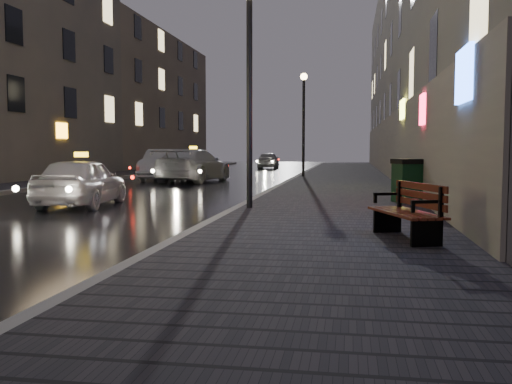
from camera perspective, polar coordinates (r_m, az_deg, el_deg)
ground at (r=8.79m, az=-19.81°, el=-6.26°), size 120.00×120.00×0.00m
sidewalk at (r=28.57m, az=8.68°, el=1.31°), size 4.60×58.00×0.15m
curb at (r=28.70m, az=3.89°, el=1.36°), size 0.20×58.00×0.15m
sidewalk_far at (r=31.37m, az=-15.01°, el=1.48°), size 2.40×58.00×0.15m
curb_far at (r=30.85m, az=-12.81°, el=1.47°), size 0.20×58.00×0.15m
building_near at (r=33.02m, az=14.61°, el=12.81°), size 1.80×50.00×13.00m
building_far_b at (r=33.20m, az=-23.77°, el=13.41°), size 6.00×16.00×14.00m
building_far_c at (r=49.95m, az=-11.59°, el=8.79°), size 6.00×22.00×11.00m
lamp_near at (r=13.87m, az=-0.66°, el=12.27°), size 0.36×0.36×5.28m
lamp_far at (r=29.69m, az=4.79°, el=8.05°), size 0.36×0.36×5.28m
bench at (r=9.36m, az=15.13°, el=-1.83°), size 1.14×1.85×0.89m
trash_bin at (r=15.71m, az=15.05°, el=1.14°), size 0.97×0.97×1.16m
taxi_near at (r=16.26m, az=-17.02°, el=0.98°), size 2.03×4.11×1.35m
car_left_mid at (r=28.74m, az=-9.19°, el=2.72°), size 2.17×4.86×1.55m
taxi_mid at (r=27.11m, az=-6.27°, el=2.65°), size 2.79×5.57×1.55m
car_far at (r=44.33m, az=1.25°, el=3.17°), size 1.76×3.89×1.29m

